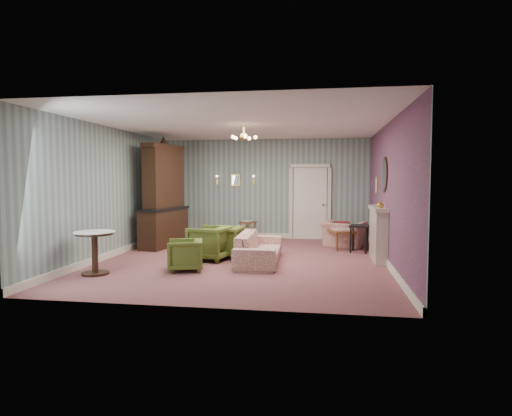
% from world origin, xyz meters
% --- Properties ---
extents(floor, '(7.00, 7.00, 0.00)m').
position_xyz_m(floor, '(0.00, 0.00, 0.00)').
color(floor, '#894F51').
rests_on(floor, ground).
extents(ceiling, '(7.00, 7.00, 0.00)m').
position_xyz_m(ceiling, '(0.00, 0.00, 2.90)').
color(ceiling, white).
rests_on(ceiling, ground).
extents(wall_back, '(6.00, 0.00, 6.00)m').
position_xyz_m(wall_back, '(0.00, 3.50, 1.45)').
color(wall_back, slate).
rests_on(wall_back, ground).
extents(wall_front, '(6.00, 0.00, 6.00)m').
position_xyz_m(wall_front, '(0.00, -3.50, 1.45)').
color(wall_front, slate).
rests_on(wall_front, ground).
extents(wall_left, '(0.00, 7.00, 7.00)m').
position_xyz_m(wall_left, '(-3.00, 0.00, 1.45)').
color(wall_left, slate).
rests_on(wall_left, ground).
extents(wall_right, '(0.00, 7.00, 7.00)m').
position_xyz_m(wall_right, '(3.00, 0.00, 1.45)').
color(wall_right, slate).
rests_on(wall_right, ground).
extents(wall_right_floral, '(0.00, 7.00, 7.00)m').
position_xyz_m(wall_right_floral, '(2.98, 0.00, 1.45)').
color(wall_right_floral, '#AE5772').
rests_on(wall_right_floral, ground).
extents(door, '(1.12, 0.12, 2.16)m').
position_xyz_m(door, '(1.30, 3.46, 1.08)').
color(door, white).
rests_on(door, floor).
extents(olive_chair_a, '(0.76, 0.78, 0.66)m').
position_xyz_m(olive_chair_a, '(-0.92, -1.24, 0.33)').
color(olive_chair_a, '#506322').
rests_on(olive_chair_a, floor).
extents(olive_chair_b, '(0.90, 0.94, 0.81)m').
position_xyz_m(olive_chair_b, '(-0.72, -0.12, 0.41)').
color(olive_chair_b, '#506322').
rests_on(olive_chair_b, floor).
extents(olive_chair_c, '(0.75, 0.80, 0.77)m').
position_xyz_m(olive_chair_c, '(-0.49, 0.23, 0.39)').
color(olive_chair_c, '#506322').
rests_on(olive_chair_c, floor).
extents(sofa_chintz, '(0.71, 2.15, 0.83)m').
position_xyz_m(sofa_chintz, '(0.36, -0.21, 0.42)').
color(sofa_chintz, '#9A3E45').
rests_on(sofa_chintz, floor).
extents(wingback_chair, '(1.16, 0.95, 0.87)m').
position_xyz_m(wingback_chair, '(2.22, 2.17, 0.44)').
color(wingback_chair, '#9A3E45').
rests_on(wingback_chair, floor).
extents(dresser, '(0.86, 1.74, 2.77)m').
position_xyz_m(dresser, '(-2.37, 1.45, 1.39)').
color(dresser, black).
rests_on(dresser, floor).
extents(fireplace, '(0.30, 1.40, 1.16)m').
position_xyz_m(fireplace, '(2.86, 0.40, 0.58)').
color(fireplace, beige).
rests_on(fireplace, floor).
extents(mantel_vase, '(0.15, 0.15, 0.15)m').
position_xyz_m(mantel_vase, '(2.84, 0.00, 1.23)').
color(mantel_vase, gold).
rests_on(mantel_vase, fireplace).
extents(oval_mirror, '(0.04, 0.76, 0.84)m').
position_xyz_m(oval_mirror, '(2.96, 0.40, 1.85)').
color(oval_mirror, white).
rests_on(oval_mirror, wall_right).
extents(framed_print, '(0.04, 0.34, 0.42)m').
position_xyz_m(framed_print, '(2.97, 1.75, 1.60)').
color(framed_print, gold).
rests_on(framed_print, wall_right).
extents(coffee_table, '(0.82, 1.07, 0.49)m').
position_xyz_m(coffee_table, '(2.08, 1.89, 0.24)').
color(coffee_table, brown).
rests_on(coffee_table, floor).
extents(side_table_black, '(0.52, 0.52, 0.66)m').
position_xyz_m(side_table_black, '(2.54, 1.34, 0.33)').
color(side_table_black, black).
rests_on(side_table_black, floor).
extents(pedestal_table, '(0.85, 0.85, 0.80)m').
position_xyz_m(pedestal_table, '(-2.44, -1.83, 0.40)').
color(pedestal_table, black).
rests_on(pedestal_table, floor).
extents(nesting_table, '(0.48, 0.53, 0.57)m').
position_xyz_m(nesting_table, '(-0.44, 2.97, 0.29)').
color(nesting_table, brown).
rests_on(nesting_table, floor).
extents(gilt_mirror_back, '(0.28, 0.06, 0.36)m').
position_xyz_m(gilt_mirror_back, '(-0.90, 3.46, 1.70)').
color(gilt_mirror_back, gold).
rests_on(gilt_mirror_back, wall_back).
extents(sconce_left, '(0.16, 0.12, 0.30)m').
position_xyz_m(sconce_left, '(-1.45, 3.44, 1.70)').
color(sconce_left, gold).
rests_on(sconce_left, wall_back).
extents(sconce_right, '(0.16, 0.12, 0.30)m').
position_xyz_m(sconce_right, '(-0.35, 3.44, 1.70)').
color(sconce_right, gold).
rests_on(sconce_right, wall_back).
extents(chandelier, '(0.56, 0.56, 0.36)m').
position_xyz_m(chandelier, '(0.00, 0.00, 2.63)').
color(chandelier, gold).
rests_on(chandelier, ceiling).
extents(burgundy_cushion, '(0.41, 0.28, 0.39)m').
position_xyz_m(burgundy_cushion, '(2.17, 2.02, 0.48)').
color(burgundy_cushion, maroon).
rests_on(burgundy_cushion, wingback_chair).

